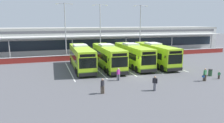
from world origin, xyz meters
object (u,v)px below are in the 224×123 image
object	(u,v)px
coach_bus_leftmost	(81,58)
litter_bin	(210,73)
coach_bus_centre	(133,56)
lamp_post_east	(140,27)
pedestrian_in_dark_coat	(118,74)
pedestrian_child	(219,75)
pedestrian_approaching_bus	(155,83)
lamp_post_west	(65,28)
lamp_post_centre	(100,27)
coach_bus_right_centre	(155,55)
coach_bus_left_centre	(108,57)
pedestrian_near_bin	(102,86)
pedestrian_with_handbag	(205,74)

from	to	relation	value
coach_bus_leftmost	litter_bin	bearing A→B (deg)	-31.32
coach_bus_centre	lamp_post_east	bearing A→B (deg)	59.06
pedestrian_in_dark_coat	lamp_post_east	bearing A→B (deg)	57.49
coach_bus_centre	litter_bin	xyz separation A→B (m)	(7.63, -9.31, -1.32)
pedestrian_child	pedestrian_approaching_bus	size ratio (longest dim) A/B	0.62
lamp_post_west	lamp_post_centre	xyz separation A→B (m)	(7.31, 0.88, 0.00)
pedestrian_child	coach_bus_right_centre	bearing A→B (deg)	108.51
coach_bus_left_centre	pedestrian_near_bin	size ratio (longest dim) A/B	7.54
litter_bin	coach_bus_right_centre	bearing A→B (deg)	112.14
coach_bus_right_centre	pedestrian_approaching_bus	size ratio (longest dim) A/B	7.54
pedestrian_in_dark_coat	pedestrian_approaching_bus	size ratio (longest dim) A/B	1.00
coach_bus_leftmost	lamp_post_west	bearing A→B (deg)	98.46
coach_bus_right_centre	litter_bin	world-z (taller)	coach_bus_right_centre
pedestrian_approaching_bus	lamp_post_west	bearing A→B (deg)	107.56
pedestrian_with_handbag	pedestrian_approaching_bus	world-z (taller)	same
coach_bus_centre	pedestrian_near_bin	size ratio (longest dim) A/B	7.54
coach_bus_left_centre	coach_bus_right_centre	xyz separation A→B (m)	(8.40, -0.34, 0.00)
coach_bus_centre	litter_bin	world-z (taller)	coach_bus_centre
coach_bus_leftmost	pedestrian_child	world-z (taller)	coach_bus_leftmost
coach_bus_right_centre	lamp_post_centre	distance (m)	14.07
pedestrian_approaching_bus	lamp_post_west	size ratio (longest dim) A/B	0.15
pedestrian_near_bin	lamp_post_east	xyz separation A→B (m)	(14.67, 22.12, 5.42)
pedestrian_with_handbag	pedestrian_near_bin	bearing A→B (deg)	-177.50
pedestrian_child	lamp_post_centre	size ratio (longest dim) A/B	0.09
coach_bus_centre	lamp_post_west	size ratio (longest dim) A/B	1.11
coach_bus_centre	coach_bus_right_centre	xyz separation A→B (m)	(4.02, -0.43, 0.00)
pedestrian_in_dark_coat	lamp_post_west	bearing A→B (deg)	104.93
coach_bus_centre	litter_bin	distance (m)	12.11
lamp_post_west	coach_bus_left_centre	bearing A→B (deg)	-61.40
lamp_post_west	litter_bin	xyz separation A→B (m)	(17.63, -19.51, -5.82)
pedestrian_with_handbag	pedestrian_in_dark_coat	xyz separation A→B (m)	(-10.27, 3.55, 0.02)
lamp_post_west	lamp_post_east	distance (m)	16.21
coach_bus_right_centre	pedestrian_with_handbag	xyz separation A→B (m)	(1.00, -10.73, -0.93)
pedestrian_approaching_bus	coach_bus_centre	bearing A→B (deg)	77.37
coach_bus_right_centre	pedestrian_near_bin	size ratio (longest dim) A/B	7.54
pedestrian_with_handbag	litter_bin	distance (m)	3.22
pedestrian_near_bin	lamp_post_centre	world-z (taller)	lamp_post_centre
coach_bus_centre	pedestrian_in_dark_coat	xyz separation A→B (m)	(-5.25, -7.62, -0.91)
coach_bus_leftmost	coach_bus_left_centre	world-z (taller)	same
pedestrian_near_bin	coach_bus_right_centre	bearing A→B (deg)	42.22
pedestrian_in_dark_coat	lamp_post_west	xyz separation A→B (m)	(-4.75, 17.82, 5.42)
coach_bus_centre	lamp_post_east	distance (m)	12.90
coach_bus_leftmost	pedestrian_in_dark_coat	size ratio (longest dim) A/B	7.54
pedestrian_child	pedestrian_near_bin	world-z (taller)	pedestrian_near_bin
pedestrian_near_bin	lamp_post_centre	size ratio (longest dim) A/B	0.15
lamp_post_west	coach_bus_right_centre	bearing A→B (deg)	-37.18
coach_bus_left_centre	pedestrian_with_handbag	xyz separation A→B (m)	(9.40, -11.06, -0.93)
coach_bus_right_centre	pedestrian_child	xyz separation A→B (m)	(3.51, -10.50, -1.24)
pedestrian_child	coach_bus_leftmost	bearing A→B (deg)	144.52
pedestrian_near_bin	litter_bin	bearing A→B (deg)	8.62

